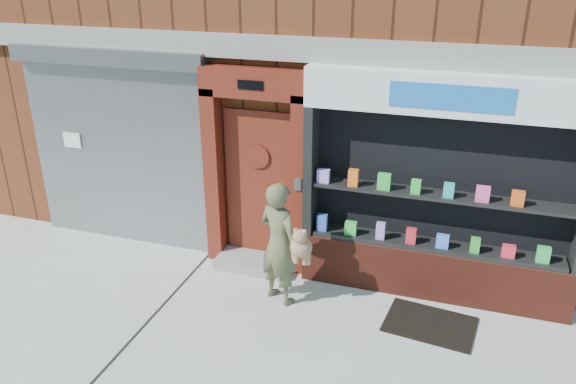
% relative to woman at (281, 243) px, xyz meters
% --- Properties ---
extents(ground, '(80.00, 80.00, 0.00)m').
position_rel_woman_xyz_m(ground, '(0.12, -1.04, -0.84)').
color(ground, '#9E9E99').
rests_on(ground, ground).
extents(shutter_bay, '(3.10, 0.30, 3.04)m').
position_rel_woman_xyz_m(shutter_bay, '(-2.88, 0.89, 0.88)').
color(shutter_bay, gray).
rests_on(shutter_bay, ground).
extents(red_door_bay, '(1.52, 0.58, 2.90)m').
position_rel_woman_xyz_m(red_door_bay, '(-0.63, 0.82, 0.62)').
color(red_door_bay, '#55180E').
rests_on(red_door_bay, ground).
extents(pharmacy_bay, '(3.50, 0.41, 3.00)m').
position_rel_woman_xyz_m(pharmacy_bay, '(1.86, 0.78, 0.53)').
color(pharmacy_bay, '#5C2015').
rests_on(pharmacy_bay, ground).
extents(woman, '(0.82, 0.62, 1.68)m').
position_rel_woman_xyz_m(woman, '(0.00, 0.00, 0.00)').
color(woman, '#535638').
rests_on(woman, ground).
extents(doormat, '(1.16, 0.87, 0.03)m').
position_rel_woman_xyz_m(doormat, '(1.95, 0.03, -0.83)').
color(doormat, black).
rests_on(doormat, ground).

